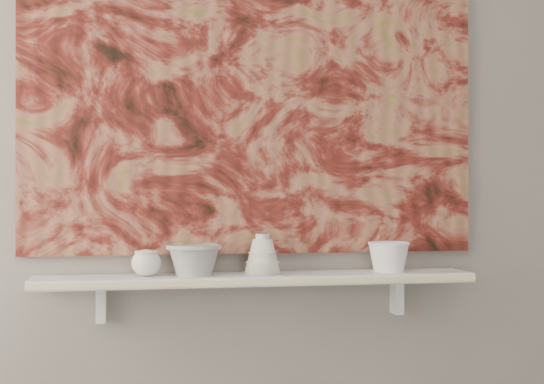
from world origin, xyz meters
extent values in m
plane|color=slate|center=(0.00, 1.60, 1.35)|extent=(3.60, 0.00, 3.60)
cube|color=silver|center=(0.00, 1.51, 0.92)|extent=(1.40, 0.18, 0.03)
cube|color=beige|center=(0.00, 1.41, 0.92)|extent=(1.40, 0.01, 0.02)
cube|color=silver|center=(-0.49, 1.57, 0.84)|extent=(0.03, 0.06, 0.12)
cube|color=silver|center=(0.49, 1.57, 0.84)|extent=(0.03, 0.06, 0.12)
cube|color=maroon|center=(0.00, 1.59, 1.54)|extent=(1.50, 0.02, 1.10)
cube|color=black|center=(0.45, 1.57, 1.23)|extent=(0.09, 0.00, 0.08)
camera|label=1|loc=(-0.38, -0.88, 1.19)|focal=50.00mm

